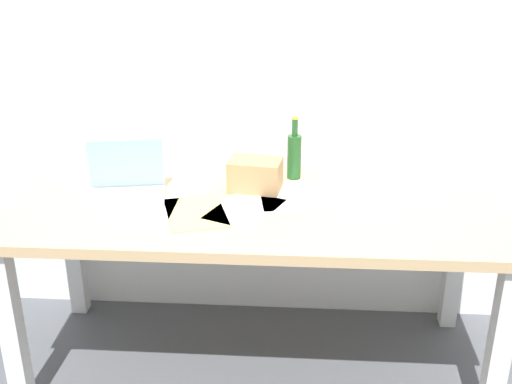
% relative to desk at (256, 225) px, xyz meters
% --- Properties ---
extents(ground_plane, '(8.00, 8.00, 0.00)m').
position_rel_desk_xyz_m(ground_plane, '(0.00, 0.00, -0.64)').
color(ground_plane, '#515459').
extents(back_wall, '(5.20, 0.08, 2.60)m').
position_rel_desk_xyz_m(back_wall, '(0.00, 0.46, 0.66)').
color(back_wall, white).
rests_on(back_wall, ground).
extents(desk, '(1.85, 0.79, 0.73)m').
position_rel_desk_xyz_m(desk, '(0.00, 0.00, 0.00)').
color(desk, tan).
rests_on(desk, ground).
extents(laptop_left, '(0.33, 0.28, 0.22)m').
position_rel_desk_xyz_m(laptop_left, '(-0.50, 0.02, 0.13)').
color(laptop_left, silver).
rests_on(laptop_left, desk).
extents(beer_bottle, '(0.06, 0.06, 0.26)m').
position_rel_desk_xyz_m(beer_bottle, '(0.14, 0.28, 0.19)').
color(beer_bottle, '#1E5123').
rests_on(beer_bottle, desk).
extents(computer_mouse, '(0.10, 0.12, 0.03)m').
position_rel_desk_xyz_m(computer_mouse, '(-0.53, 0.26, 0.11)').
color(computer_mouse, '#D84C38').
rests_on(computer_mouse, desk).
extents(cardboard_box, '(0.22, 0.17, 0.13)m').
position_rel_desk_xyz_m(cardboard_box, '(-0.01, 0.14, 0.15)').
color(cardboard_box, tan).
rests_on(cardboard_box, desk).
extents(paper_sheet_near_back, '(0.25, 0.32, 0.00)m').
position_rel_desk_xyz_m(paper_sheet_near_back, '(0.12, 0.09, 0.09)').
color(paper_sheet_near_back, white).
rests_on(paper_sheet_near_back, desk).
extents(paper_sheet_center, '(0.31, 0.36, 0.00)m').
position_rel_desk_xyz_m(paper_sheet_center, '(-0.04, -0.05, 0.09)').
color(paper_sheet_center, white).
rests_on(paper_sheet_center, desk).
extents(paper_sheet_front_left, '(0.22, 0.30, 0.00)m').
position_rel_desk_xyz_m(paper_sheet_front_left, '(-0.41, -0.10, 0.09)').
color(paper_sheet_front_left, white).
rests_on(paper_sheet_front_left, desk).
extents(paper_yellow_folder, '(0.29, 0.34, 0.00)m').
position_rel_desk_xyz_m(paper_yellow_folder, '(-0.22, -0.09, 0.09)').
color(paper_yellow_folder, '#F4E06B').
rests_on(paper_yellow_folder, desk).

